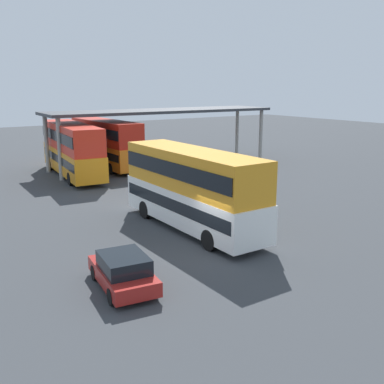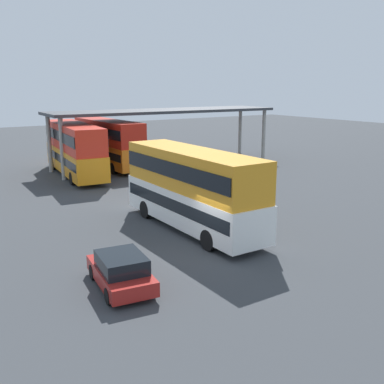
# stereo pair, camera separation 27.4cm
# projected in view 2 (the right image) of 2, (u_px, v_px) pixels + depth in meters

# --- Properties ---
(ground_plane) EXTENTS (140.00, 140.00, 0.00)m
(ground_plane) POSITION_uv_depth(u_px,v_px,m) (214.00, 253.00, 20.36)
(ground_plane) COLOR #373A3E
(double_decker_main) EXTENTS (2.61, 10.06, 4.19)m
(double_decker_main) POSITION_uv_depth(u_px,v_px,m) (192.00, 186.00, 23.26)
(double_decker_main) COLOR white
(double_decker_main) RESTS_ON ground_plane
(parked_hatchback) EXTENTS (2.19, 3.87, 1.35)m
(parked_hatchback) POSITION_uv_depth(u_px,v_px,m) (121.00, 271.00, 16.72)
(parked_hatchback) COLOR maroon
(parked_hatchback) RESTS_ON ground_plane
(double_decker_near_canopy) EXTENTS (3.68, 11.74, 4.32)m
(double_decker_near_canopy) POSITION_uv_depth(u_px,v_px,m) (74.00, 147.00, 37.14)
(double_decker_near_canopy) COLOR orange
(double_decker_near_canopy) RESTS_ON ground_plane
(double_decker_mid_row) EXTENTS (2.64, 10.50, 4.32)m
(double_decker_mid_row) POSITION_uv_depth(u_px,v_px,m) (108.00, 142.00, 40.86)
(double_decker_mid_row) COLOR orange
(double_decker_mid_row) RESTS_ON ground_plane
(depot_canopy) EXTENTS (22.03, 6.04, 5.19)m
(depot_canopy) POSITION_uv_depth(u_px,v_px,m) (165.00, 113.00, 41.72)
(depot_canopy) COLOR #33353A
(depot_canopy) RESTS_ON ground_plane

